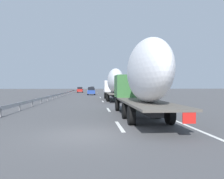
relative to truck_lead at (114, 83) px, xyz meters
The scene contains 22 objects.
ground_plane 17.44m from the truck_lead, 12.05° to the left, with size 260.00×260.00×0.00m, color #4C4C4F.
lane_stripe_0 21.38m from the truck_lead, behind, with size 3.20×0.20×0.01m, color white.
lane_stripe_1 13.14m from the truck_lead, behind, with size 3.20×0.20×0.01m, color white.
lane_stripe_2 3.55m from the truck_lead, 131.42° to the left, with size 3.20×0.20×0.01m, color white.
lane_stripe_3 9.73m from the truck_lead, 11.08° to the left, with size 3.20×0.20×0.01m, color white.
lane_stripe_4 22.93m from the truck_lead, ahead, with size 3.20×0.20×0.01m, color white.
lane_stripe_5 23.51m from the truck_lead, ahead, with size 3.20×0.20×0.01m, color white.
lane_stripe_6 39.12m from the truck_lead, ahead, with size 3.20×0.20×0.01m, color white.
lane_stripe_7 37.44m from the truck_lead, ahead, with size 3.20×0.20×0.01m, color white.
edge_line_right 22.10m from the truck_lead, ahead, with size 110.00×0.20×0.01m, color white.
truck_lead is the anchor object (origin of this frame).
truck_trailing 18.86m from the truck_lead, behind, with size 12.97×2.55×4.91m.
car_silver_hatch 31.63m from the truck_lead, ahead, with size 4.76×1.82×1.87m.
car_black_suv 66.77m from the truck_lead, ahead, with size 4.32×1.75×1.95m.
car_blue_sedan 22.12m from the truck_lead, ahead, with size 4.15×1.85×1.78m.
car_red_compact 43.19m from the truck_lead, ahead, with size 4.37×1.82×1.84m.
road_sign 18.26m from the truck_lead, ahead, with size 0.10×0.90×2.98m.
tree_0 16.59m from the truck_lead, 24.45° to the right, with size 3.63×3.63×7.09m.
tree_1 22.12m from the truck_lead, 19.45° to the right, with size 2.71×2.71×6.04m.
tree_2 13.27m from the truck_lead, 41.33° to the right, with size 2.44×2.44×7.40m.
tree_3 30.83m from the truck_lead, 15.66° to the right, with size 2.82×2.82×6.72m.
guardrail_median 22.15m from the truck_lead, 25.80° to the left, with size 94.00×0.10×0.76m.
Camera 1 is at (-9.86, -0.36, 2.15)m, focal length 35.93 mm.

